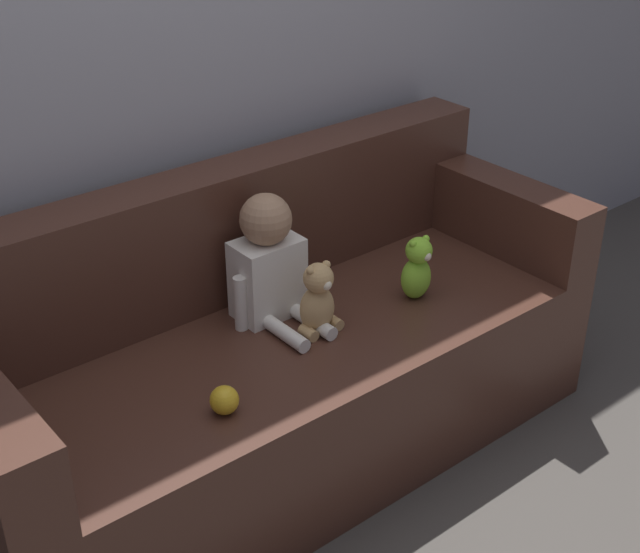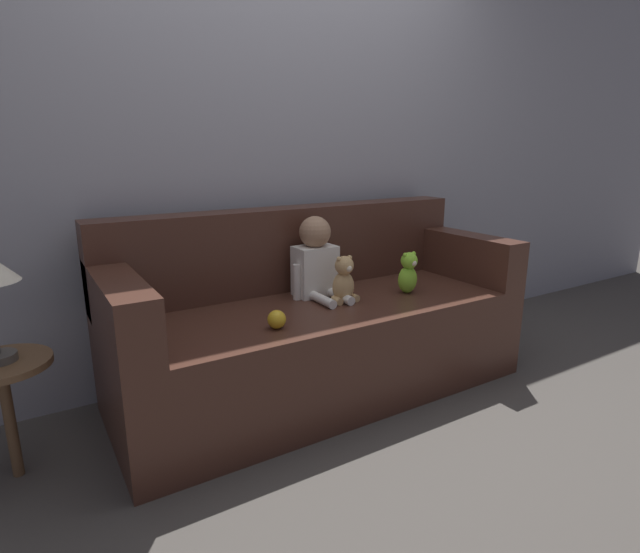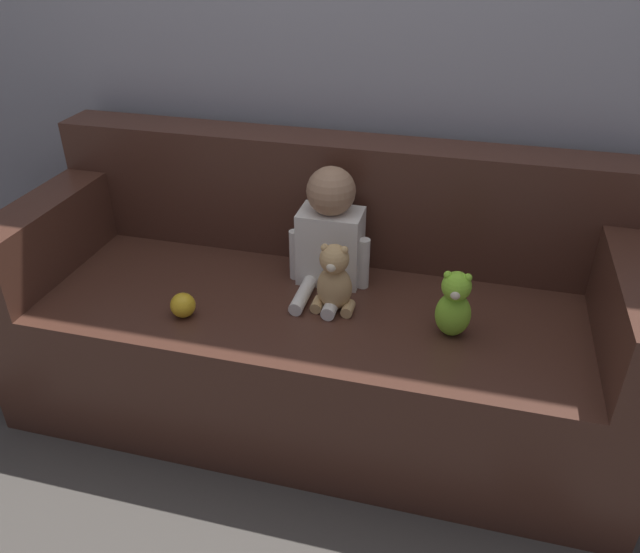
{
  "view_description": "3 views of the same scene",
  "coord_description": "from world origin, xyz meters",
  "px_view_note": "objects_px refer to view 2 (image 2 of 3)",
  "views": [
    {
      "loc": [
        -1.37,
        -1.85,
        1.94
      ],
      "look_at": [
        0.04,
        -0.12,
        0.7
      ],
      "focal_mm": 50.0,
      "sensor_mm": 36.0,
      "label": 1
    },
    {
      "loc": [
        -1.25,
        -2.0,
        1.22
      ],
      "look_at": [
        -0.07,
        -0.09,
        0.63
      ],
      "focal_mm": 28.0,
      "sensor_mm": 36.0,
      "label": 2
    },
    {
      "loc": [
        0.46,
        -1.68,
        1.6
      ],
      "look_at": [
        0.04,
        -0.11,
        0.62
      ],
      "focal_mm": 35.0,
      "sensor_mm": 36.0,
      "label": 3
    }
  ],
  "objects_px": {
    "couch": "(318,325)",
    "teddy_bear_brown": "(344,281)",
    "toy_ball": "(277,319)",
    "plush_toy_side": "(408,273)",
    "person_baby": "(316,261)"
  },
  "relations": [
    {
      "from": "couch",
      "to": "toy_ball",
      "type": "xyz_separation_m",
      "value": [
        -0.37,
        -0.27,
        0.18
      ]
    },
    {
      "from": "teddy_bear_brown",
      "to": "plush_toy_side",
      "type": "distance_m",
      "value": 0.37
    },
    {
      "from": "person_baby",
      "to": "plush_toy_side",
      "type": "xyz_separation_m",
      "value": [
        0.43,
        -0.21,
        -0.08
      ]
    },
    {
      "from": "couch",
      "to": "teddy_bear_brown",
      "type": "distance_m",
      "value": 0.29
    },
    {
      "from": "couch",
      "to": "plush_toy_side",
      "type": "relative_size",
      "value": 9.41
    },
    {
      "from": "couch",
      "to": "person_baby",
      "type": "height_order",
      "value": "couch"
    },
    {
      "from": "person_baby",
      "to": "toy_ball",
      "type": "relative_size",
      "value": 5.14
    },
    {
      "from": "person_baby",
      "to": "teddy_bear_brown",
      "type": "height_order",
      "value": "person_baby"
    },
    {
      "from": "couch",
      "to": "person_baby",
      "type": "relative_size",
      "value": 5.04
    },
    {
      "from": "teddy_bear_brown",
      "to": "person_baby",
      "type": "bearing_deg",
      "value": 108.48
    },
    {
      "from": "teddy_bear_brown",
      "to": "plush_toy_side",
      "type": "height_order",
      "value": "teddy_bear_brown"
    },
    {
      "from": "toy_ball",
      "to": "plush_toy_side",
      "type": "bearing_deg",
      "value": 7.84
    },
    {
      "from": "plush_toy_side",
      "to": "toy_ball",
      "type": "bearing_deg",
      "value": -172.16
    },
    {
      "from": "couch",
      "to": "toy_ball",
      "type": "height_order",
      "value": "couch"
    },
    {
      "from": "person_baby",
      "to": "toy_ball",
      "type": "bearing_deg",
      "value": -140.18
    }
  ]
}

